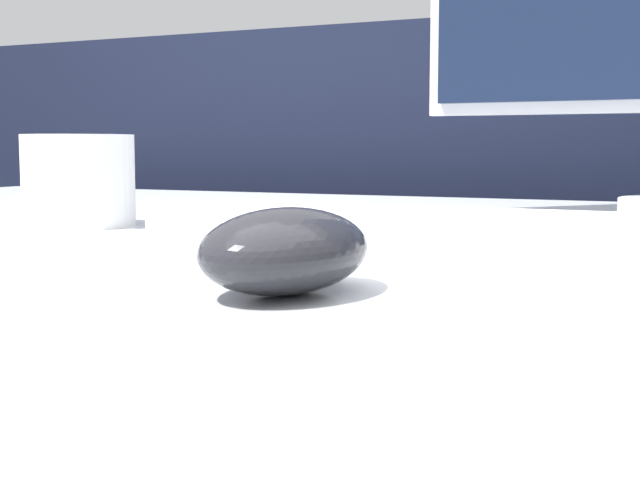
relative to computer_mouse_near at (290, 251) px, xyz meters
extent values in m
cube|color=black|center=(0.00, 0.92, -0.27)|extent=(5.00, 0.03, 1.01)
ellipsoid|color=#232328|center=(0.00, 0.00, 0.00)|extent=(0.07, 0.11, 0.04)
cube|color=silver|center=(0.00, 0.22, -0.01)|extent=(0.40, 0.13, 0.02)
cube|color=white|center=(0.00, 0.22, 0.00)|extent=(0.37, 0.11, 0.01)
cylinder|color=white|center=(-0.33, 0.23, 0.02)|extent=(0.09, 0.09, 0.08)
camera|label=1|loc=(0.19, -0.36, 0.05)|focal=50.00mm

